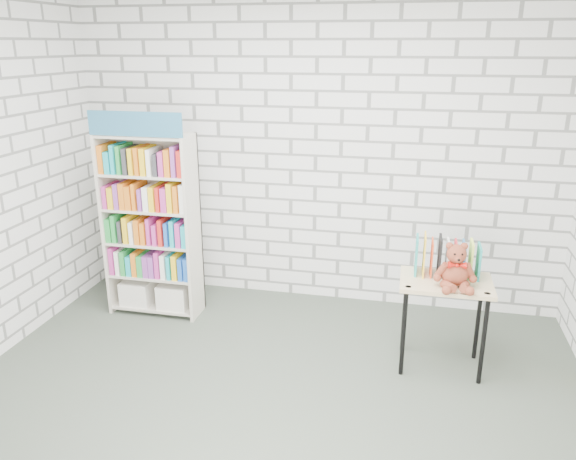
# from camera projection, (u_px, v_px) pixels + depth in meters

# --- Properties ---
(ground) EXTENTS (4.50, 4.50, 0.00)m
(ground) POSITION_uv_depth(u_px,v_px,m) (261.00, 420.00, 3.73)
(ground) COLOR #40493E
(ground) RESTS_ON ground
(room_shell) EXTENTS (4.52, 4.02, 2.81)m
(room_shell) POSITION_uv_depth(u_px,v_px,m) (256.00, 154.00, 3.17)
(room_shell) COLOR silver
(room_shell) RESTS_ON ground
(bookshelf) EXTENTS (0.83, 0.32, 1.86)m
(bookshelf) POSITION_uv_depth(u_px,v_px,m) (152.00, 224.00, 5.00)
(bookshelf) COLOR beige
(bookshelf) RESTS_ON ground
(display_table) EXTENTS (0.67, 0.46, 0.72)m
(display_table) POSITION_uv_depth(u_px,v_px,m) (445.00, 293.00, 4.16)
(display_table) COLOR tan
(display_table) RESTS_ON ground
(table_books) EXTENTS (0.47, 0.21, 0.28)m
(table_books) POSITION_uv_depth(u_px,v_px,m) (447.00, 258.00, 4.19)
(table_books) COLOR teal
(table_books) RESTS_ON display_table
(teddy_bear) EXTENTS (0.30, 0.29, 0.33)m
(teddy_bear) POSITION_uv_depth(u_px,v_px,m) (456.00, 270.00, 3.99)
(teddy_bear) COLOR brown
(teddy_bear) RESTS_ON display_table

